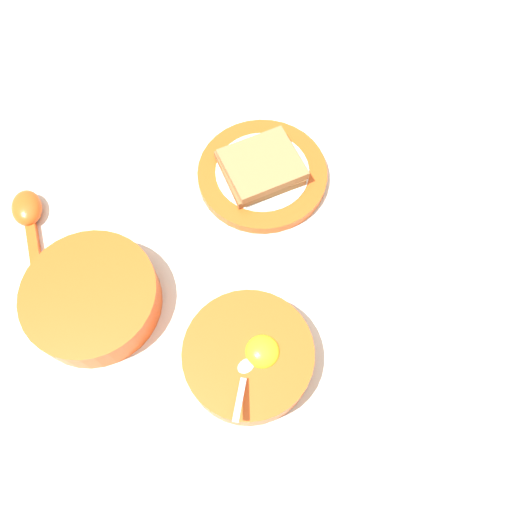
% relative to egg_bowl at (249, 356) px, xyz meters
% --- Properties ---
extents(ground_plane, '(3.00, 3.00, 0.00)m').
position_rel_egg_bowl_xyz_m(ground_plane, '(0.06, 0.13, -0.02)').
color(ground_plane, beige).
extents(egg_bowl, '(0.16, 0.16, 0.07)m').
position_rel_egg_bowl_xyz_m(egg_bowl, '(0.00, 0.00, 0.00)').
color(egg_bowl, '#DB5119').
rests_on(egg_bowl, ground_plane).
extents(toast_plate, '(0.19, 0.19, 0.02)m').
position_rel_egg_bowl_xyz_m(toast_plate, '(0.17, 0.21, -0.02)').
color(toast_plate, '#DB5119').
rests_on(toast_plate, ground_plane).
extents(toast_sandwich, '(0.12, 0.12, 0.03)m').
position_rel_egg_bowl_xyz_m(toast_sandwich, '(0.17, 0.21, 0.01)').
color(toast_sandwich, brown).
rests_on(toast_sandwich, toast_plate).
extents(soup_spoon, '(0.07, 0.13, 0.03)m').
position_rel_egg_bowl_xyz_m(soup_spoon, '(-0.13, 0.35, -0.01)').
color(soup_spoon, '#DB5119').
rests_on(soup_spoon, ground_plane).
extents(congee_bowl, '(0.17, 0.17, 0.05)m').
position_rel_egg_bowl_xyz_m(congee_bowl, '(-0.12, 0.18, 0.00)').
color(congee_bowl, '#DB5119').
rests_on(congee_bowl, ground_plane).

